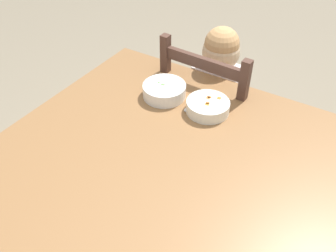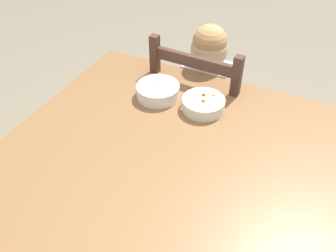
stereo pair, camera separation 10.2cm
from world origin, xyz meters
name	(u,v)px [view 1 (the left image)]	position (x,y,z in m)	size (l,w,h in m)	color
dining_table	(166,176)	(0.00, 0.00, 0.64)	(1.16, 1.09, 0.74)	olive
dining_chair	(212,121)	(-0.09, 0.59, 0.44)	(0.44, 0.44, 0.92)	#4C3026
child_figure	(215,93)	(-0.09, 0.59, 0.62)	(0.32, 0.31, 0.94)	white
bowl_of_peas	(164,90)	(-0.19, 0.30, 0.77)	(0.18, 0.18, 0.06)	white
bowl_of_carrots	(208,106)	(0.01, 0.30, 0.77)	(0.17, 0.17, 0.05)	white
spoon	(194,109)	(-0.04, 0.28, 0.75)	(0.11, 0.12, 0.01)	silver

